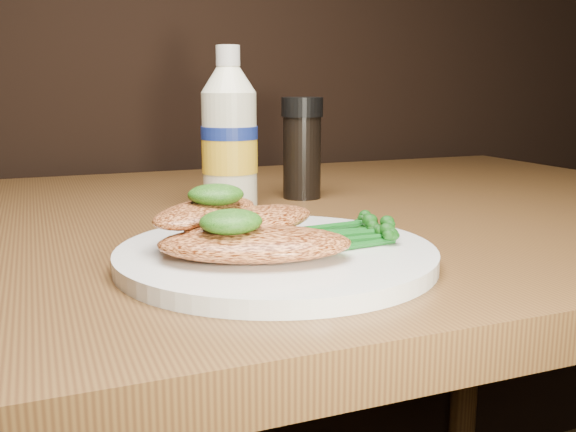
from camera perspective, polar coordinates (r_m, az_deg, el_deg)
name	(u,v)px	position (r m, az deg, el deg)	size (l,w,h in m)	color
plate	(276,255)	(0.54, -1.05, -3.52)	(0.27, 0.27, 0.01)	white
chicken_front	(255,244)	(0.50, -2.97, -2.48)	(0.15, 0.08, 0.02)	#DD7F46
chicken_mid	(251,221)	(0.55, -3.33, -0.47)	(0.14, 0.07, 0.02)	#DD7F46
chicken_back	(206,212)	(0.55, -7.30, 0.33)	(0.12, 0.06, 0.02)	#DD7F46
pesto_front	(231,222)	(0.49, -5.10, -0.51)	(0.05, 0.05, 0.02)	black
pesto_back	(216,195)	(0.55, -6.46, 1.91)	(0.05, 0.04, 0.02)	black
broccolini_bundle	(332,231)	(0.55, 3.96, -1.32)	(0.13, 0.10, 0.02)	#125619
mayo_bottle	(229,128)	(0.78, -5.26, 7.86)	(0.07, 0.07, 0.19)	#EFEECB
pepper_grinder	(302,148)	(0.84, 1.26, 6.06)	(0.05, 0.05, 0.13)	black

